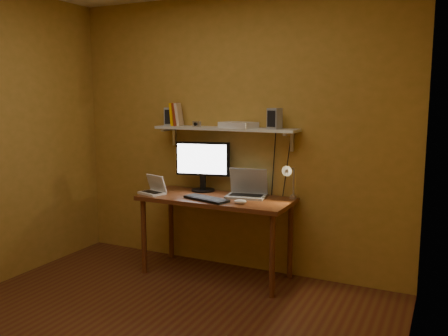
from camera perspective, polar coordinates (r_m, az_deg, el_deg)
The scene contains 14 objects.
room at distance 3.16m, azimuth -11.01°, elevation 1.91°, with size 3.44×3.24×2.64m.
desk at distance 4.36m, azimuth -0.98°, elevation -4.59°, with size 1.40×0.60×0.75m.
wall_shelf at distance 4.43m, azimuth 0.13°, elevation 4.70°, with size 1.40×0.25×0.21m.
monitor at distance 4.57m, azimuth -2.57°, elevation 0.53°, with size 0.52×0.27×0.48m.
laptop at distance 4.35m, azimuth 2.82°, elevation -2.56°, with size 0.38×0.30×0.26m.
netbook at distance 4.52m, azimuth -8.42°, elevation -2.46°, with size 0.28×0.24×0.18m.
keyboard at distance 4.21m, azimuth -2.13°, elevation -3.73°, with size 0.44×0.15×0.02m, color black.
mouse at distance 4.06m, azimuth 1.96°, elevation -4.06°, with size 0.11×0.07×0.04m, color white.
desk_lamp at distance 4.17m, azimuth 7.93°, elevation -1.16°, with size 0.09×0.23×0.38m.
speaker_left at distance 4.71m, azimuth -6.52°, elevation 6.16°, with size 0.10×0.10×0.18m, color gray.
speaker_right at distance 4.22m, azimuth 6.11°, elevation 5.93°, with size 0.10×0.10×0.18m, color gray.
books at distance 4.69m, azimuth -5.79°, elevation 6.44°, with size 0.15×0.16×0.22m.
shelf_camera at distance 4.51m, azimuth -3.31°, elevation 5.31°, with size 0.10×0.06×0.05m.
router at distance 4.37m, azimuth 1.74°, elevation 5.21°, with size 0.32×0.21×0.05m, color white.
Camera 1 is at (1.88, -2.51, 1.66)m, focal length 38.00 mm.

